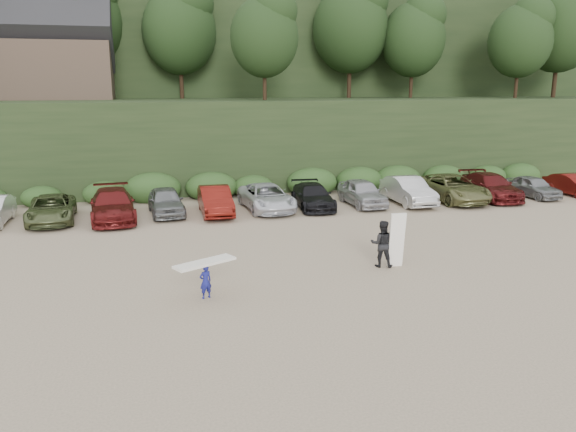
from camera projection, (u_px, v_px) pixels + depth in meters
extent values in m
plane|color=tan|center=(301.00, 264.00, 22.58)|extent=(120.00, 120.00, 0.00)
cube|color=black|center=(226.00, 139.00, 42.69)|extent=(80.00, 14.00, 6.00)
cube|color=black|center=(201.00, 75.00, 58.56)|extent=(90.00, 30.00, 16.00)
ellipsoid|color=black|center=(223.00, 29.00, 40.86)|extent=(66.00, 12.00, 10.00)
cube|color=#2B491E|center=(234.00, 188.00, 36.02)|extent=(46.20, 2.00, 1.20)
cube|color=brown|center=(55.00, 71.00, 40.64)|extent=(8.00, 6.00, 4.00)
imported|color=#535F37|center=(51.00, 209.00, 29.38)|extent=(2.62, 5.13, 1.39)
imported|color=maroon|center=(113.00, 205.00, 29.83)|extent=(2.69, 5.72, 1.62)
imported|color=slate|center=(166.00, 201.00, 31.04)|extent=(2.11, 4.55, 1.51)
imported|color=maroon|center=(215.00, 201.00, 31.16)|extent=(1.63, 4.66, 1.54)
imported|color=silver|center=(267.00, 197.00, 32.22)|extent=(2.82, 5.46, 1.47)
imported|color=black|center=(313.00, 196.00, 32.74)|extent=(2.19, 4.88, 1.39)
imported|color=#A7A7AC|center=(362.00, 192.00, 33.45)|extent=(1.97, 4.61, 1.55)
imported|color=silver|center=(408.00, 190.00, 33.87)|extent=(1.74, 4.93, 1.62)
imported|color=olive|center=(452.00, 188.00, 34.71)|extent=(3.00, 5.93, 1.61)
imported|color=#551314|center=(491.00, 186.00, 35.37)|extent=(2.55, 5.53, 1.57)
imported|color=gray|center=(533.00, 187.00, 35.90)|extent=(1.94, 4.13, 1.36)
imported|color=#5A110D|center=(573.00, 185.00, 36.50)|extent=(1.74, 4.24, 1.37)
imported|color=navy|center=(206.00, 281.00, 18.87)|extent=(0.50, 0.41, 1.18)
cube|color=white|center=(205.00, 263.00, 18.72)|extent=(2.20, 1.55, 0.09)
imported|color=black|center=(382.00, 244.00, 22.10)|extent=(1.11, 1.00, 1.87)
cube|color=white|center=(397.00, 240.00, 21.98)|extent=(0.63, 0.34, 2.21)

